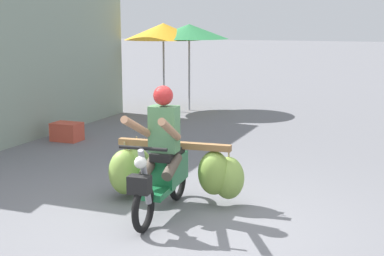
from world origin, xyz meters
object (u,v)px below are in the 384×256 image
object	(u,v)px
market_umbrella_further_along	(189,32)
market_umbrella_near_shop	(163,32)
produce_crate	(67,132)
motorbike_main_loaded	(162,168)

from	to	relation	value
market_umbrella_further_along	market_umbrella_near_shop	bearing A→B (deg)	-154.37
market_umbrella_near_shop	produce_crate	xyz separation A→B (m)	(-0.24, -4.13, -1.88)
market_umbrella_further_along	produce_crate	size ratio (longest dim) A/B	4.01
motorbike_main_loaded	market_umbrella_further_along	xyz separation A→B (m)	(-2.52, 7.26, 1.57)
motorbike_main_loaded	market_umbrella_near_shop	bearing A→B (deg)	114.12
market_umbrella_near_shop	market_umbrella_further_along	distance (m)	0.67
motorbike_main_loaded	market_umbrella_near_shop	distance (m)	7.80
motorbike_main_loaded	market_umbrella_further_along	size ratio (longest dim) A/B	0.82
motorbike_main_loaded	market_umbrella_further_along	bearing A→B (deg)	109.14
motorbike_main_loaded	market_umbrella_further_along	world-z (taller)	market_umbrella_further_along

